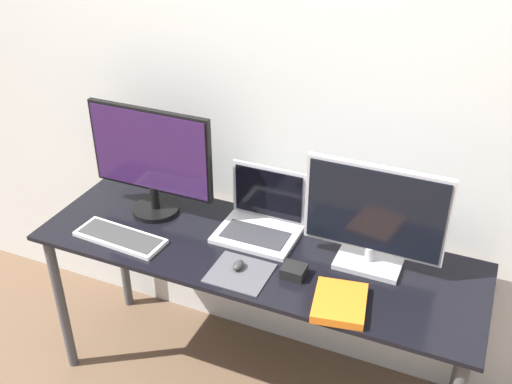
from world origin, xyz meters
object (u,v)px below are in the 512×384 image
at_px(laptop, 262,217).
at_px(mouse, 238,265).
at_px(keyboard, 120,237).
at_px(monitor_right, 374,217).
at_px(book, 340,303).
at_px(power_brick, 294,271).
at_px(monitor_left, 151,159).

height_order(laptop, mouse, laptop).
bearing_deg(keyboard, mouse, 1.33).
distance_m(keyboard, mouse, 0.51).
bearing_deg(monitor_right, keyboard, -165.94).
distance_m(book, power_brick, 0.22).
height_order(book, power_brick, power_brick).
bearing_deg(power_brick, book, -25.23).
bearing_deg(laptop, book, -37.09).
distance_m(monitor_left, power_brick, 0.74).
bearing_deg(monitor_right, mouse, -152.59).
height_order(mouse, power_brick, power_brick).
xyz_separation_m(monitor_right, keyboard, (-0.94, -0.23, -0.20)).
height_order(monitor_left, laptop, monitor_left).
bearing_deg(laptop, power_brick, -45.43).
xyz_separation_m(laptop, book, (0.42, -0.32, -0.05)).
bearing_deg(mouse, power_brick, 13.62).
bearing_deg(laptop, monitor_right, -6.03).
bearing_deg(monitor_left, power_brick, -14.32).
distance_m(monitor_right, mouse, 0.52).
relative_size(mouse, power_brick, 0.69).
bearing_deg(keyboard, book, -2.17).
bearing_deg(monitor_left, monitor_right, -0.00).
bearing_deg(monitor_right, laptop, 173.97).
bearing_deg(monitor_right, book, -96.87).
xyz_separation_m(monitor_left, keyboard, (-0.02, -0.23, -0.24)).
bearing_deg(mouse, book, -6.61).
height_order(monitor_left, mouse, monitor_left).
xyz_separation_m(laptop, mouse, (0.02, -0.27, -0.04)).
bearing_deg(mouse, monitor_left, 155.41).
bearing_deg(book, mouse, 173.39).
height_order(monitor_left, keyboard, monitor_left).
distance_m(laptop, book, 0.53).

